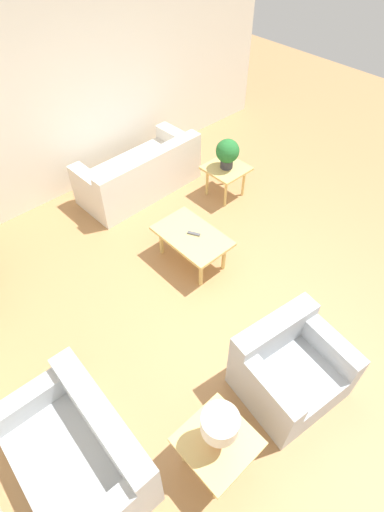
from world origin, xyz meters
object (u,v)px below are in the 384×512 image
object	(u,v)px
coffee_table	(192,238)
side_table_plant	(226,171)
potted_plant	(227,152)
side_table_lamp	(217,444)
table_lamp	(220,426)
loveseat	(81,454)
sofa	(141,174)
armchair	(289,369)

from	to	relation	value
coffee_table	side_table_plant	bearing A→B (deg)	-62.59
side_table_plant	potted_plant	xyz separation A→B (m)	(0.00, 0.00, 0.31)
coffee_table	potted_plant	bearing A→B (deg)	-62.59
side_table_lamp	potted_plant	size ratio (longest dim) A/B	1.30
side_table_lamp	coffee_table	bearing A→B (deg)	-37.89
potted_plant	table_lamp	bearing A→B (deg)	132.85
side_table_plant	potted_plant	size ratio (longest dim) A/B	1.30
loveseat	sofa	bearing A→B (deg)	137.53
coffee_table	side_table_lamp	bearing A→B (deg)	142.11
sofa	loveseat	bearing A→B (deg)	43.77
coffee_table	potted_plant	world-z (taller)	potted_plant
side_table_plant	table_lamp	bearing A→B (deg)	132.85
sofa	coffee_table	xyz separation A→B (m)	(-1.60, 0.43, 0.09)
side_table_plant	table_lamp	world-z (taller)	table_lamp
side_table_plant	potted_plant	bearing A→B (deg)	90.00
side_table_plant	armchair	bearing A→B (deg)	144.98
sofa	armchair	distance (m)	3.57
loveseat	side_table_plant	bearing A→B (deg)	119.39
side_table_lamp	table_lamp	bearing A→B (deg)	0.00
side_table_plant	potted_plant	world-z (taller)	potted_plant
side_table_plant	table_lamp	size ratio (longest dim) A/B	1.27
sofa	side_table_plant	xyz separation A→B (m)	(-0.93, -0.86, 0.12)
loveseat	side_table_lamp	bearing A→B (deg)	51.84
loveseat	table_lamp	xyz separation A→B (m)	(-0.72, -0.84, 0.50)
armchair	side_table_plant	world-z (taller)	armchair
armchair	loveseat	xyz separation A→B (m)	(0.68, 1.84, -0.01)
sofa	potted_plant	distance (m)	1.34
sofa	loveseat	xyz separation A→B (m)	(-2.78, 2.75, 0.01)
coffee_table	side_table_plant	distance (m)	1.46
side_table_lamp	potted_plant	xyz separation A→B (m)	(2.57, -2.77, 0.31)
coffee_table	loveseat	bearing A→B (deg)	116.93
loveseat	coffee_table	distance (m)	2.61
loveseat	side_table_plant	xyz separation A→B (m)	(1.85, -3.62, 0.11)
potted_plant	table_lamp	xyz separation A→B (m)	(-2.57, 2.77, 0.07)
potted_plant	sofa	bearing A→B (deg)	42.95
side_table_plant	coffee_table	bearing A→B (deg)	117.41
potted_plant	table_lamp	world-z (taller)	table_lamp
coffee_table	side_table_lamp	xyz separation A→B (m)	(-1.90, 1.48, 0.03)
sofa	table_lamp	bearing A→B (deg)	59.90
armchair	side_table_lamp	size ratio (longest dim) A/B	1.80
armchair	side_table_plant	distance (m)	3.09
coffee_table	side_table_plant	xyz separation A→B (m)	(0.67, -1.29, 0.03)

